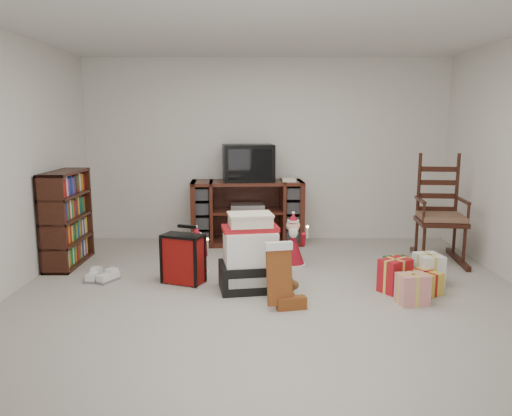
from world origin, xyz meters
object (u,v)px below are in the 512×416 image
(gift_pile, at_px, (250,257))
(gift_cluster, at_px, (409,276))
(bookshelf, at_px, (67,220))
(sneaker_pair, at_px, (101,277))
(teddy_bear, at_px, (283,282))
(santa_figurine, at_px, (293,246))
(crt_television, at_px, (248,163))
(mrs_claus_figurine, at_px, (197,256))
(red_suitcase, at_px, (183,259))
(tv_stand, at_px, (247,212))
(rocking_chair, at_px, (439,223))

(gift_pile, height_order, gift_cluster, gift_pile)
(bookshelf, distance_m, sneaker_pair, 0.97)
(gift_pile, bearing_deg, teddy_bear, -47.01)
(santa_figurine, height_order, sneaker_pair, santa_figurine)
(gift_cluster, bearing_deg, crt_television, 131.38)
(bookshelf, xyz_separation_m, sneaker_pair, (0.57, -0.63, -0.48))
(mrs_claus_figurine, distance_m, crt_television, 1.77)
(santa_figurine, bearing_deg, crt_television, 115.21)
(red_suitcase, bearing_deg, mrs_claus_figurine, 91.52)
(tv_stand, xyz_separation_m, bookshelf, (-2.06, -1.01, 0.10))
(teddy_bear, bearing_deg, sneaker_pair, 165.33)
(teddy_bear, bearing_deg, crt_television, 99.65)
(bookshelf, bearing_deg, sneaker_pair, -48.11)
(teddy_bear, distance_m, santa_figurine, 1.04)
(tv_stand, height_order, bookshelf, bookshelf)
(crt_television, bearing_deg, teddy_bear, -87.51)
(santa_figurine, bearing_deg, red_suitcase, -152.88)
(santa_figurine, xyz_separation_m, gift_cluster, (1.11, -0.74, -0.12))
(teddy_bear, bearing_deg, mrs_claus_figurine, 141.35)
(red_suitcase, bearing_deg, crt_television, 91.14)
(rocking_chair, distance_m, gift_cluster, 1.26)
(gift_pile, relative_size, gift_cluster, 0.73)
(mrs_claus_figurine, relative_size, sneaker_pair, 1.61)
(santa_figurine, bearing_deg, teddy_bear, -99.17)
(santa_figurine, distance_m, gift_cluster, 1.34)
(tv_stand, height_order, rocking_chair, rocking_chair)
(sneaker_pair, height_order, crt_television, crt_television)
(tv_stand, height_order, mrs_claus_figurine, tv_stand)
(tv_stand, xyz_separation_m, sneaker_pair, (-1.50, -1.64, -0.38))
(sneaker_pair, bearing_deg, santa_figurine, 28.07)
(bookshelf, xyz_separation_m, mrs_claus_figurine, (1.54, -0.41, -0.32))
(santa_figurine, height_order, mrs_claus_figurine, santa_figurine)
(rocking_chair, relative_size, santa_figurine, 2.11)
(santa_figurine, relative_size, mrs_claus_figurine, 1.18)
(gift_pile, relative_size, santa_figurine, 1.19)
(red_suitcase, relative_size, gift_cluster, 0.58)
(red_suitcase, bearing_deg, teddy_bear, -1.62)
(teddy_bear, xyz_separation_m, mrs_claus_figurine, (-0.90, 0.72, 0.05))
(teddy_bear, bearing_deg, red_suitcase, 156.98)
(tv_stand, distance_m, red_suitcase, 1.83)
(bookshelf, relative_size, crt_television, 1.52)
(bookshelf, xyz_separation_m, gift_cluster, (3.72, -0.84, -0.40))
(teddy_bear, distance_m, crt_television, 2.38)
(gift_pile, bearing_deg, mrs_claus_figurine, 131.10)
(bookshelf, relative_size, red_suitcase, 1.82)
(red_suitcase, distance_m, mrs_claus_figurine, 0.31)
(red_suitcase, distance_m, crt_television, 2.02)
(sneaker_pair, bearing_deg, tv_stand, 61.17)
(gift_cluster, distance_m, crt_television, 2.67)
(gift_pile, bearing_deg, bookshelf, 147.85)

